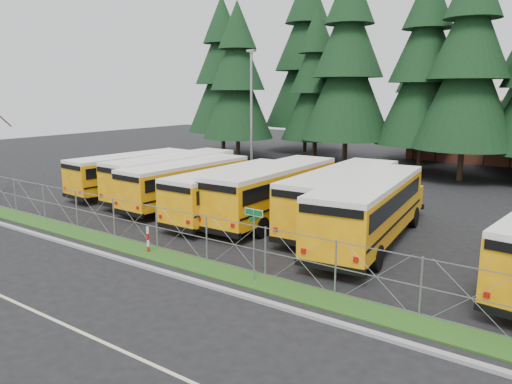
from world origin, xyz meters
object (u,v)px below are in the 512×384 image
bus_1 (176,177)px  bus_6 (371,211)px  bus_0 (136,174)px  street_sign (254,229)px  bus_2 (191,184)px  bus_4 (277,193)px  light_standard (251,111)px  bus_5 (345,199)px  striped_bollard (148,240)px  bus_3 (236,193)px

bus_1 → bus_6: size_ratio=0.93×
bus_6 → bus_0: bearing=168.1°
street_sign → bus_2: bearing=143.3°
bus_2 → bus_6: bearing=-1.7°
bus_4 → light_standard: 13.42m
bus_1 → bus_6: bus_6 is taller
bus_2 → bus_5: (9.93, 1.03, 0.15)m
bus_4 → bus_0: bearing=177.0°
bus_5 → bus_4: bearing=-173.0°
striped_bollard → bus_3: bearing=95.2°
bus_0 → bus_6: (17.94, -1.45, 0.20)m
bus_6 → light_standard: light_standard is taller
bus_5 → striped_bollard: size_ratio=9.85×
bus_5 → street_sign: size_ratio=4.21×
bus_1 → striped_bollard: size_ratio=9.37×
bus_4 → striped_bollard: size_ratio=9.74×
bus_0 → light_standard: (3.32, 9.13, 4.12)m
bus_2 → bus_6: 12.13m
bus_4 → bus_1: bearing=174.8°
bus_0 → striped_bollard: (10.50, -8.52, -0.78)m
bus_0 → bus_4: bus_4 is taller
bus_3 → striped_bollard: bus_3 is taller
bus_0 → bus_3: bearing=-2.9°
bus_5 → bus_6: bus_6 is taller
bus_2 → bus_4: bus_4 is taller
bus_1 → light_standard: size_ratio=1.11×
bus_0 → street_sign: 18.34m
bus_5 → street_sign: bearing=-90.0°
bus_5 → striped_bollard: (-5.26, -8.85, -0.95)m
bus_0 → bus_1: 3.72m
bus_0 → light_standard: 10.55m
bus_0 → bus_3: 9.92m
bus_6 → light_standard: (-14.62, 10.58, 3.92)m
street_sign → light_standard: 22.11m
bus_6 → striped_bollard: bus_6 is taller
bus_1 → bus_2: (2.12, -0.91, -0.08)m
bus_5 → bus_3: bearing=-167.9°
bus_3 → street_sign: 9.65m
striped_bollard → bus_0: bearing=141.0°
bus_4 → bus_3: bearing=-157.5°
street_sign → striped_bollard: street_sign is taller
bus_3 → light_standard: light_standard is taller
light_standard → bus_0: bearing=-110.0°
street_sign → light_standard: size_ratio=0.28×
bus_0 → light_standard: bearing=74.6°
street_sign → striped_bollard: size_ratio=2.34×
bus_4 → bus_2: bearing=-178.1°
bus_0 → bus_6: 18.00m
bus_3 → light_standard: (-6.52, 10.41, 4.09)m
bus_5 → bus_0: bearing=178.0°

